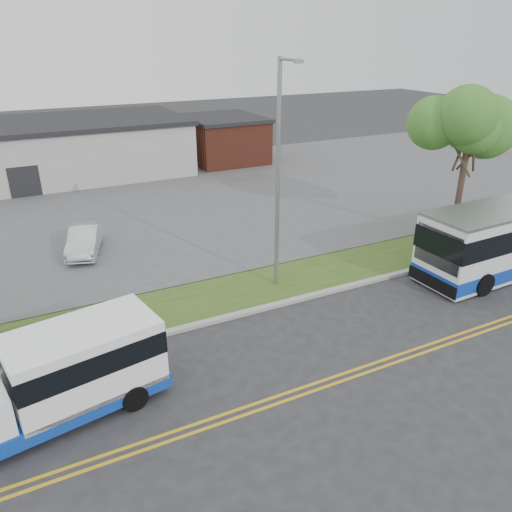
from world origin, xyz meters
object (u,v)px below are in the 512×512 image
tree_east (471,126)px  shuttle_bus (62,373)px  streetlight_near (279,171)px  parked_car_a (85,240)px

tree_east → shuttle_bus: (-20.49, -4.68, -4.79)m
streetlight_near → shuttle_bus: 11.14m
tree_east → shuttle_bus: size_ratio=1.16×
parked_car_a → shuttle_bus: bearing=-84.7°
streetlight_near → shuttle_bus: (-9.49, -4.41, -3.82)m
tree_east → parked_car_a: 20.18m
tree_east → parked_car_a: bearing=158.0°
parked_car_a → tree_east: bearing=-5.0°
shuttle_bus → streetlight_near: bearing=14.6°
streetlight_near → shuttle_bus: size_ratio=1.33×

